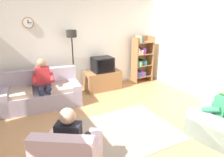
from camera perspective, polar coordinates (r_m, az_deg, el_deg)
ground_plane at (r=4.37m, az=1.91°, el=-13.89°), size 12.00×12.00×0.00m
back_wall_assembly at (r=6.23m, az=-10.31°, el=8.93°), size 6.20×0.17×2.70m
right_wall at (r=5.78m, az=27.70°, el=6.44°), size 0.12×5.80×2.70m
couch at (r=5.54m, az=-19.10°, el=-4.12°), size 1.98×1.08×0.90m
tv_stand at (r=6.36m, az=-2.67°, el=-0.48°), size 1.10×0.56×0.58m
tv at (r=6.19m, az=-2.65°, el=3.93°), size 0.60×0.49×0.44m
bookshelf at (r=7.01m, az=8.09°, el=5.33°), size 0.68×0.36×1.58m
floor_lamp at (r=5.87m, az=-11.08°, el=9.31°), size 0.28×0.28×1.85m
armchair_near_bookshelf at (r=4.43m, az=27.58°, el=-11.37°), size 0.98×1.04×0.90m
area_rug at (r=4.28m, az=2.53°, el=-14.55°), size 2.20×1.70×0.01m
person_on_couch at (r=5.32m, az=-18.58°, el=-0.56°), size 0.54×0.57×1.24m
person_in_left_armchair at (r=3.08m, az=-11.36°, el=-16.12°), size 0.61×0.64×1.12m
person_in_right_armchair at (r=4.32m, az=27.09°, el=-7.35°), size 0.57×0.59×1.12m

